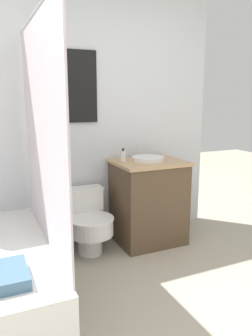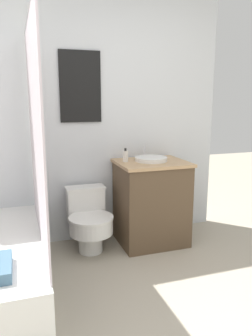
# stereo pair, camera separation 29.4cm
# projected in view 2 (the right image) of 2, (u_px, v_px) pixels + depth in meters

# --- Properties ---
(wall_back) EXTENTS (3.05, 0.07, 2.50)m
(wall_back) POSITION_uv_depth(u_px,v_px,m) (75.00, 117.00, 3.18)
(wall_back) COLOR silver
(wall_back) RESTS_ON ground_plane
(shower_area) EXTENTS (0.62, 1.58, 1.98)m
(shower_area) POSITION_uv_depth(u_px,v_px,m) (3.00, 259.00, 2.41)
(shower_area) COLOR white
(shower_area) RESTS_ON ground_plane
(toilet) EXTENTS (0.41, 0.54, 0.59)m
(toilet) POSITION_uv_depth(u_px,v_px,m) (89.00, 220.00, 3.11)
(toilet) COLOR white
(toilet) RESTS_ON ground_plane
(vanity) EXTENTS (0.67, 0.57, 0.83)m
(vanity) POSITION_uv_depth(u_px,v_px,m) (151.00, 202.00, 3.27)
(vanity) COLOR brown
(vanity) RESTS_ON ground_plane
(sink) EXTENTS (0.32, 0.35, 0.13)m
(sink) POSITION_uv_depth(u_px,v_px,m) (151.00, 159.00, 3.20)
(sink) COLOR white
(sink) RESTS_ON vanity
(soap_bottle) EXTENTS (0.05, 0.05, 0.13)m
(soap_bottle) POSITION_uv_depth(u_px,v_px,m) (125.00, 156.00, 3.15)
(soap_bottle) COLOR silver
(soap_bottle) RESTS_ON vanity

